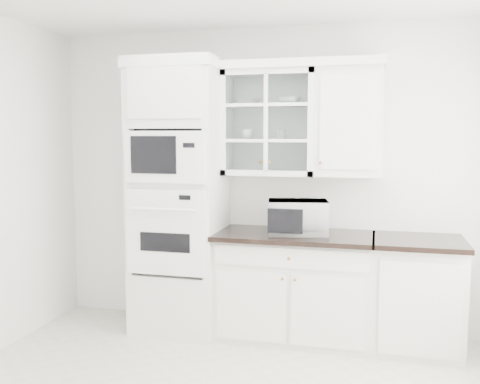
# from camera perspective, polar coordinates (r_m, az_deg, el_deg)

# --- Properties ---
(room_shell) EXTENTS (4.00, 3.50, 2.70)m
(room_shell) POSITION_cam_1_polar(r_m,az_deg,el_deg) (3.55, -0.92, 6.64)
(room_shell) COLOR white
(room_shell) RESTS_ON ground
(oven_column) EXTENTS (0.76, 0.68, 2.40)m
(oven_column) POSITION_cam_1_polar(r_m,az_deg,el_deg) (4.76, -6.50, -0.55)
(oven_column) COLOR silver
(oven_column) RESTS_ON ground
(base_cabinet_run) EXTENTS (1.32, 0.67, 0.92)m
(base_cabinet_run) POSITION_cam_1_polar(r_m,az_deg,el_deg) (4.67, 5.82, -9.88)
(base_cabinet_run) COLOR silver
(base_cabinet_run) RESTS_ON ground
(extra_base_cabinet) EXTENTS (0.72, 0.67, 0.92)m
(extra_base_cabinet) POSITION_cam_1_polar(r_m,az_deg,el_deg) (4.64, 18.32, -10.28)
(extra_base_cabinet) COLOR silver
(extra_base_cabinet) RESTS_ON ground
(upper_cabinet_glass) EXTENTS (0.80, 0.33, 0.90)m
(upper_cabinet_glass) POSITION_cam_1_polar(r_m,az_deg,el_deg) (4.67, 3.19, 7.35)
(upper_cabinet_glass) COLOR silver
(upper_cabinet_glass) RESTS_ON room_shell
(upper_cabinet_solid) EXTENTS (0.55, 0.33, 0.90)m
(upper_cabinet_solid) POSITION_cam_1_polar(r_m,az_deg,el_deg) (4.59, 11.56, 7.26)
(upper_cabinet_solid) COLOR silver
(upper_cabinet_solid) RESTS_ON room_shell
(crown_molding) EXTENTS (2.14, 0.38, 0.07)m
(crown_molding) POSITION_cam_1_polar(r_m,az_deg,el_deg) (4.71, 1.88, 13.27)
(crown_molding) COLOR white
(crown_molding) RESTS_ON room_shell
(countertop_microwave) EXTENTS (0.56, 0.49, 0.28)m
(countertop_microwave) POSITION_cam_1_polar(r_m,az_deg,el_deg) (4.51, 6.17, -2.66)
(countertop_microwave) COLOR white
(countertop_microwave) RESTS_ON base_cabinet_run
(bowl_a) EXTENTS (0.24, 0.24, 0.05)m
(bowl_a) POSITION_cam_1_polar(r_m,az_deg,el_deg) (4.73, 0.89, 9.59)
(bowl_a) COLOR white
(bowl_a) RESTS_ON upper_cabinet_glass
(bowl_b) EXTENTS (0.21, 0.21, 0.06)m
(bowl_b) POSITION_cam_1_polar(r_m,az_deg,el_deg) (4.65, 5.22, 9.69)
(bowl_b) COLOR white
(bowl_b) RESTS_ON upper_cabinet_glass
(cup_a) EXTENTS (0.14, 0.14, 0.09)m
(cup_a) POSITION_cam_1_polar(r_m,az_deg,el_deg) (4.70, 0.77, 6.17)
(cup_a) COLOR white
(cup_a) RESTS_ON upper_cabinet_glass
(cup_b) EXTENTS (0.09, 0.09, 0.08)m
(cup_b) POSITION_cam_1_polar(r_m,az_deg,el_deg) (4.68, 4.35, 6.14)
(cup_b) COLOR white
(cup_b) RESTS_ON upper_cabinet_glass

